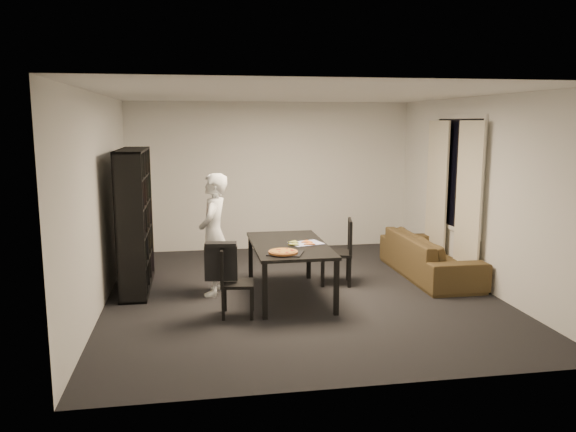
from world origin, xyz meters
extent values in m
cube|color=black|center=(0.00, 0.00, 0.00)|extent=(5.00, 5.50, 0.01)
cube|color=white|center=(0.00, 0.00, 2.60)|extent=(5.00, 5.50, 0.01)
cube|color=white|center=(0.00, 2.75, 1.30)|extent=(5.00, 0.01, 2.60)
cube|color=white|center=(0.00, -2.75, 1.30)|extent=(5.00, 0.01, 2.60)
cube|color=white|center=(-2.50, 0.00, 1.30)|extent=(0.01, 5.50, 2.60)
cube|color=white|center=(2.50, 0.00, 1.30)|extent=(0.01, 5.50, 2.60)
cube|color=black|center=(2.48, 0.60, 1.50)|extent=(0.02, 1.40, 1.60)
cube|color=white|center=(2.48, 0.60, 1.50)|extent=(0.03, 1.52, 1.72)
cube|color=beige|center=(2.40, 0.08, 1.15)|extent=(0.03, 0.70, 2.25)
cube|color=beige|center=(2.40, 1.12, 1.15)|extent=(0.03, 0.70, 2.25)
cube|color=black|center=(-2.16, 0.60, 0.95)|extent=(0.35, 1.50, 1.90)
cube|color=black|center=(-0.17, -0.14, 0.69)|extent=(0.94, 1.69, 0.04)
cube|color=black|center=(-0.59, -0.94, 0.33)|extent=(0.06, 0.06, 0.67)
cube|color=black|center=(0.26, -0.94, 0.33)|extent=(0.06, 0.06, 0.67)
cube|color=black|center=(-0.59, 0.66, 0.33)|extent=(0.06, 0.06, 0.67)
cube|color=black|center=(0.26, 0.66, 0.33)|extent=(0.06, 0.06, 0.67)
cube|color=black|center=(-0.89, -0.76, 0.39)|extent=(0.42, 0.42, 0.04)
cube|color=black|center=(-1.06, -0.74, 0.61)|extent=(0.08, 0.38, 0.41)
cube|color=black|center=(-1.06, -0.74, 0.80)|extent=(0.07, 0.36, 0.05)
cube|color=black|center=(-0.75, -0.95, 0.19)|extent=(0.04, 0.04, 0.37)
cube|color=black|center=(-0.70, -0.62, 0.19)|extent=(0.04, 0.04, 0.37)
cube|color=black|center=(-1.07, -0.91, 0.19)|extent=(0.04, 0.04, 0.37)
cube|color=black|center=(-1.03, -0.58, 0.19)|extent=(0.04, 0.04, 0.37)
cube|color=black|center=(0.58, 0.33, 0.44)|extent=(0.51, 0.51, 0.04)
cube|color=black|center=(0.77, 0.29, 0.69)|extent=(0.13, 0.43, 0.46)
cube|color=black|center=(0.77, 0.29, 0.90)|extent=(0.12, 0.40, 0.05)
cube|color=black|center=(0.44, 0.55, 0.21)|extent=(0.04, 0.04, 0.42)
cube|color=black|center=(0.36, 0.19, 0.21)|extent=(0.04, 0.04, 0.42)
cube|color=black|center=(0.80, 0.47, 0.21)|extent=(0.04, 0.04, 0.42)
cube|color=black|center=(0.72, 0.11, 0.21)|extent=(0.04, 0.04, 0.42)
cube|color=black|center=(-1.07, -0.74, 0.63)|extent=(0.39, 0.12, 0.41)
cube|color=black|center=(-1.07, -0.74, 0.86)|extent=(0.38, 0.20, 0.05)
imported|color=white|center=(-1.12, 0.14, 0.80)|extent=(0.53, 0.67, 1.60)
cube|color=black|center=(-0.31, -0.68, 0.71)|extent=(0.49, 0.44, 0.01)
cylinder|color=#A76130|center=(-0.34, -0.70, 0.73)|extent=(0.35, 0.35, 0.02)
cylinder|color=gold|center=(-0.34, -0.70, 0.74)|extent=(0.31, 0.31, 0.01)
cube|color=silver|center=(0.05, -0.18, 0.71)|extent=(0.47, 0.41, 0.01)
imported|color=#43331B|center=(2.05, 0.49, 0.31)|extent=(0.82, 2.10, 0.61)
camera|label=1|loc=(-1.37, -7.10, 2.26)|focal=35.00mm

